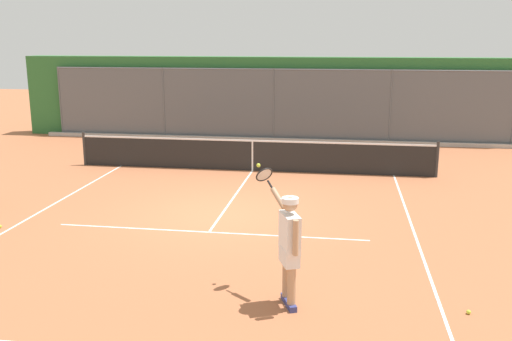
% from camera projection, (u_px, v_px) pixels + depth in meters
% --- Properties ---
extents(ground_plane, '(60.00, 60.00, 0.00)m').
position_uv_depth(ground_plane, '(222.00, 214.00, 13.02)').
color(ground_plane, '#A8603D').
extents(court_line_markings, '(8.56, 10.47, 0.01)m').
position_uv_depth(court_line_markings, '(206.00, 237.00, 11.53)').
color(court_line_markings, white).
rests_on(court_line_markings, ground).
extents(fence_backdrop, '(20.88, 1.37, 3.26)m').
position_uv_depth(fence_backdrop, '(276.00, 99.00, 22.65)').
color(fence_backdrop, '#565B60').
rests_on(fence_backdrop, ground).
extents(tennis_net, '(11.00, 0.09, 1.07)m').
position_uv_depth(tennis_net, '(252.00, 155.00, 17.24)').
color(tennis_net, '#2D2D2D').
rests_on(tennis_net, ground).
extents(tennis_player, '(0.85, 1.23, 2.00)m').
position_uv_depth(tennis_player, '(289.00, 242.00, 8.38)').
color(tennis_player, navy).
rests_on(tennis_player, ground).
extents(tennis_ball_near_baseline, '(0.07, 0.07, 0.07)m').
position_uv_depth(tennis_ball_near_baseline, '(469.00, 312.00, 8.30)').
color(tennis_ball_near_baseline, '#C1D138').
rests_on(tennis_ball_near_baseline, ground).
extents(tennis_ball_by_sideline, '(0.07, 0.07, 0.07)m').
position_uv_depth(tennis_ball_by_sideline, '(0.00, 226.00, 12.09)').
color(tennis_ball_by_sideline, '#C1D138').
rests_on(tennis_ball_by_sideline, ground).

